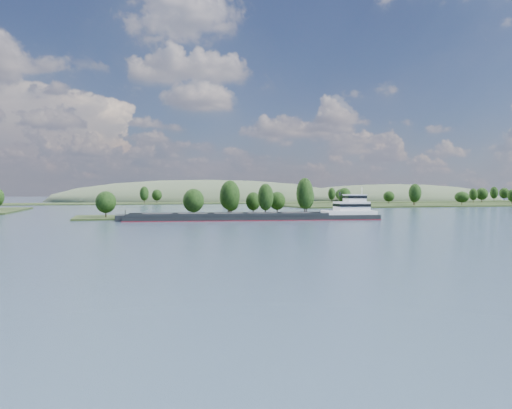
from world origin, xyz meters
name	(u,v)px	position (x,y,z in m)	size (l,w,h in m)	color
ground	(252,228)	(0.00, 120.00, 0.00)	(1800.00, 1800.00, 0.00)	#3E516C
tree_island	(227,207)	(6.40, 178.82, 3.95)	(100.00, 30.06, 15.80)	black
right_bank	(484,203)	(230.73, 299.55, 1.08)	(320.00, 90.00, 15.61)	black
back_shoreline	(171,203)	(9.97, 399.67, 0.72)	(900.00, 60.00, 15.78)	black
hill_east	(394,200)	(260.00, 470.00, 0.00)	(260.00, 140.00, 36.00)	#3E4E35
hill_west	(209,201)	(60.00, 500.00, 0.00)	(320.00, 160.00, 44.00)	#3E4E35
cargo_barge	(269,215)	(15.76, 153.49, 1.53)	(90.17, 23.29, 12.11)	black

